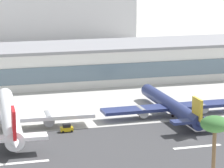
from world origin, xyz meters
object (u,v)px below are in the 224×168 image
at_px(terminal_building, 60,64).
at_px(distant_hotel_block, 37,3).
at_px(airliner_red_tail_gate_0, 10,118).
at_px(service_baggage_tug_0, 67,128).
at_px(palm_tree_3, 215,127).
at_px(airliner_gold_tail_gate_1, 173,107).

bearing_deg(terminal_building, distant_hotel_block, 86.25).
distance_m(airliner_red_tail_gate_0, service_baggage_tug_0, 15.04).
bearing_deg(palm_tree_3, airliner_gold_tail_gate_1, 76.52).
xyz_separation_m(distant_hotel_block, airliner_gold_tail_gate_1, (15.21, -163.68, -16.85)).
relative_size(airliner_gold_tail_gate_1, service_baggage_tug_0, 13.75).
xyz_separation_m(airliner_red_tail_gate_0, airliner_gold_tail_gate_1, (45.30, 1.28, -0.50)).
bearing_deg(airliner_red_tail_gate_0, airliner_gold_tail_gate_1, -86.50).
bearing_deg(palm_tree_3, airliner_red_tail_gate_0, 121.54).
distance_m(service_baggage_tug_0, palm_tree_3, 52.60).
bearing_deg(terminal_building, airliner_red_tail_gate_0, -112.48).
distance_m(terminal_building, airliner_gold_tail_gate_1, 58.60).
distance_m(terminal_building, palm_tree_3, 108.67).
relative_size(airliner_red_tail_gate_0, airliner_gold_tail_gate_1, 1.17).
distance_m(terminal_building, airliner_red_tail_gate_0, 59.93).
height_order(distant_hotel_block, airliner_red_tail_gate_0, distant_hotel_block).
bearing_deg(airliner_gold_tail_gate_1, palm_tree_3, 165.33).
distance_m(distant_hotel_block, service_baggage_tug_0, 171.86).
height_order(distant_hotel_block, airliner_gold_tail_gate_1, distant_hotel_block).
relative_size(distant_hotel_block, palm_tree_3, 6.62).
distance_m(distant_hotel_block, palm_tree_3, 217.76).
height_order(service_baggage_tug_0, palm_tree_3, palm_tree_3).
bearing_deg(terminal_building, palm_tree_3, -84.99).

